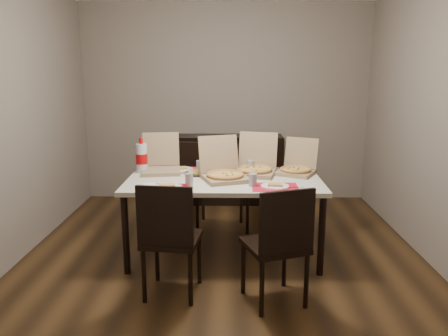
{
  "coord_description": "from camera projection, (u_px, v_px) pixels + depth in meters",
  "views": [
    {
      "loc": [
        0.07,
        -3.89,
        1.74
      ],
      "look_at": [
        0.01,
        0.07,
        0.85
      ],
      "focal_mm": 35.0,
      "sensor_mm": 36.0,
      "label": 1
    }
  ],
  "objects": [
    {
      "name": "chair_near_left",
      "position": [
        169.0,
        235.0,
        3.32
      ],
      "size": [
        0.46,
        0.46,
        0.93
      ],
      "color": "black",
      "rests_on": "ground"
    },
    {
      "name": "chair_near_right",
      "position": [
        279.0,
        241.0,
        3.2
      ],
      "size": [
        0.54,
        0.54,
        0.93
      ],
      "color": "black",
      "rests_on": "ground"
    },
    {
      "name": "pizza_box_left",
      "position": [
        161.0,
        166.0,
        4.34
      ],
      "size": [
        0.42,
        0.46,
        0.37
      ],
      "color": "#8E7452",
      "rests_on": "dining_table"
    },
    {
      "name": "pizza_box_center",
      "position": [
        224.0,
        173.0,
        4.03
      ],
      "size": [
        0.51,
        0.53,
        0.39
      ],
      "color": "#8E7452",
      "rests_on": "dining_table"
    },
    {
      "name": "room_walls",
      "position": [
        224.0,
        71.0,
        4.22
      ],
      "size": [
        3.84,
        4.02,
        2.62
      ],
      "color": "gray",
      "rests_on": "ground"
    },
    {
      "name": "dining_table",
      "position": [
        224.0,
        185.0,
        4.09
      ],
      "size": [
        1.8,
        1.0,
        0.75
      ],
      "color": "beige",
      "rests_on": "ground"
    },
    {
      "name": "sideboard",
      "position": [
        225.0,
        169.0,
        5.81
      ],
      "size": [
        1.5,
        0.4,
        0.9
      ],
      "primitive_type": "cube",
      "color": "black",
      "rests_on": "ground"
    },
    {
      "name": "setting_near_right",
      "position": [
        269.0,
        184.0,
        3.78
      ],
      "size": [
        0.48,
        0.3,
        0.11
      ],
      "color": "red",
      "rests_on": "dining_table"
    },
    {
      "name": "chair_far_left",
      "position": [
        186.0,
        180.0,
        5.01
      ],
      "size": [
        0.47,
        0.47,
        0.93
      ],
      "color": "black",
      "rests_on": "ground"
    },
    {
      "name": "chair_far_right",
      "position": [
        259.0,
        182.0,
        4.9
      ],
      "size": [
        0.48,
        0.48,
        0.93
      ],
      "color": "black",
      "rests_on": "ground"
    },
    {
      "name": "ground",
      "position": [
        223.0,
        257.0,
        4.18
      ],
      "size": [
        3.8,
        4.0,
        0.02
      ],
      "primitive_type": "cube",
      "color": "#422A14",
      "rests_on": "ground"
    },
    {
      "name": "setting_near_left",
      "position": [
        171.0,
        185.0,
        3.76
      ],
      "size": [
        0.44,
        0.3,
        0.11
      ],
      "color": "red",
      "rests_on": "dining_table"
    },
    {
      "name": "soda_bottle",
      "position": [
        142.0,
        158.0,
        4.29
      ],
      "size": [
        0.11,
        0.11,
        0.34
      ],
      "color": "silver",
      "rests_on": "dining_table"
    },
    {
      "name": "setting_far_right",
      "position": [
        264.0,
        169.0,
        4.39
      ],
      "size": [
        0.52,
        0.3,
        0.11
      ],
      "color": "red",
      "rests_on": "dining_table"
    },
    {
      "name": "pizza_box_extra",
      "position": [
        255.0,
        168.0,
        4.25
      ],
      "size": [
        0.47,
        0.5,
        0.39
      ],
      "color": "#8E7452",
      "rests_on": "dining_table"
    },
    {
      "name": "pizza_box_right",
      "position": [
        297.0,
        168.0,
        4.26
      ],
      "size": [
        0.46,
        0.48,
        0.33
      ],
      "color": "#8E7452",
      "rests_on": "dining_table"
    },
    {
      "name": "dip_bowl",
      "position": [
        230.0,
        173.0,
        4.24
      ],
      "size": [
        0.13,
        0.13,
        0.03
      ],
      "primitive_type": "imported",
      "rotation": [
        0.0,
        0.0,
        -0.02
      ],
      "color": "white",
      "rests_on": "dining_table"
    },
    {
      "name": "napkin_loose",
      "position": [
        230.0,
        178.0,
        4.06
      ],
      "size": [
        0.14,
        0.14,
        0.02
      ],
      "primitive_type": "cube",
      "rotation": [
        0.0,
        0.0,
        1.32
      ],
      "color": "white",
      "rests_on": "dining_table"
    },
    {
      "name": "setting_far_left",
      "position": [
        184.0,
        168.0,
        4.39
      ],
      "size": [
        0.49,
        0.3,
        0.11
      ],
      "color": "red",
      "rests_on": "dining_table"
    },
    {
      "name": "faina_plate",
      "position": [
        199.0,
        173.0,
        4.25
      ],
      "size": [
        0.28,
        0.28,
        0.03
      ],
      "color": "black",
      "rests_on": "dining_table"
    }
  ]
}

